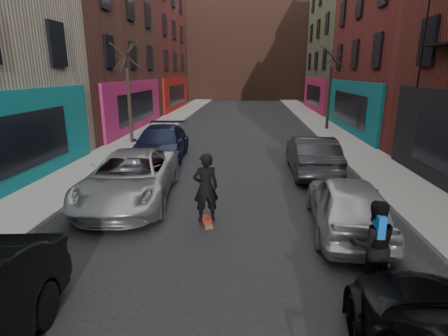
% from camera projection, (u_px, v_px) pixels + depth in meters
% --- Properties ---
extents(sidewalk_left, '(2.50, 84.00, 0.13)m').
position_uv_depth(sidewalk_left, '(174.00, 117.00, 31.93)').
color(sidewalk_left, gray).
rests_on(sidewalk_left, ground).
extents(sidewalk_right, '(2.50, 84.00, 0.13)m').
position_uv_depth(sidewalk_right, '(313.00, 119.00, 31.06)').
color(sidewalk_right, gray).
rests_on(sidewalk_right, ground).
extents(building_far, '(40.00, 10.00, 14.00)m').
position_uv_depth(building_far, '(247.00, 53.00, 54.65)').
color(building_far, '#47281E').
rests_on(building_far, ground).
extents(tree_left_far, '(2.00, 2.00, 6.50)m').
position_uv_depth(tree_left_far, '(128.00, 85.00, 19.51)').
color(tree_left_far, black).
rests_on(tree_left_far, sidewalk_left).
extents(tree_right_far, '(2.00, 2.00, 6.80)m').
position_uv_depth(tree_right_far, '(330.00, 80.00, 24.37)').
color(tree_right_far, black).
rests_on(tree_right_far, sidewalk_right).
extents(parked_left_far, '(3.10, 5.88, 1.58)m').
position_uv_depth(parked_left_far, '(131.00, 177.00, 11.31)').
color(parked_left_far, gray).
rests_on(parked_left_far, ground).
extents(parked_left_end, '(2.66, 5.73, 1.62)m').
position_uv_depth(parked_left_end, '(160.00, 144.00, 16.33)').
color(parked_left_end, black).
rests_on(parked_left_end, ground).
extents(parked_right_far, '(2.13, 4.56, 1.51)m').
position_uv_depth(parked_right_far, '(347.00, 204.00, 9.13)').
color(parked_right_far, '#93959B').
rests_on(parked_right_far, ground).
extents(parked_right_end, '(1.67, 4.76, 1.57)m').
position_uv_depth(parked_right_end, '(312.00, 155.00, 14.37)').
color(parked_right_end, black).
rests_on(parked_right_end, ground).
extents(skateboard, '(0.47, 0.83, 0.10)m').
position_uv_depth(skateboard, '(206.00, 222.00, 9.73)').
color(skateboard, brown).
rests_on(skateboard, ground).
extents(skateboarder, '(0.81, 0.66, 1.91)m').
position_uv_depth(skateboarder, '(206.00, 187.00, 9.46)').
color(skateboarder, black).
rests_on(skateboarder, skateboard).
extents(pedestrian, '(0.90, 0.71, 1.81)m').
position_uv_depth(pedestrian, '(373.00, 245.00, 6.63)').
color(pedestrian, black).
rests_on(pedestrian, ground).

